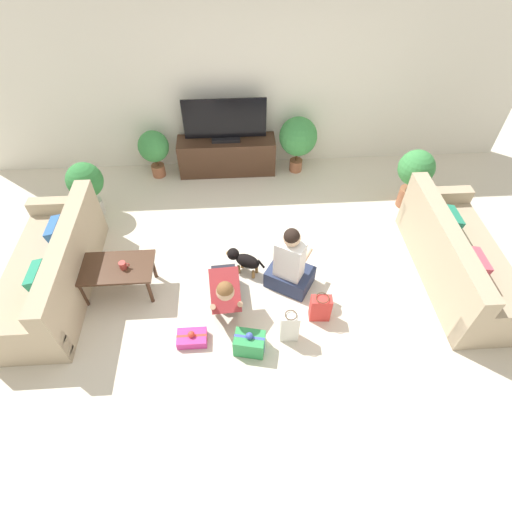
{
  "coord_description": "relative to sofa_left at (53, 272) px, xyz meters",
  "views": [
    {
      "loc": [
        -0.22,
        -3.11,
        3.88
      ],
      "look_at": [
        -0.02,
        0.02,
        0.45
      ],
      "focal_mm": 28.0,
      "sensor_mm": 36.0,
      "label": 1
    }
  ],
  "objects": [
    {
      "name": "sofa_left",
      "position": [
        0.0,
        0.0,
        0.0
      ],
      "size": [
        0.86,
        2.07,
        0.84
      ],
      "rotation": [
        0.0,
        0.0,
        -1.57
      ],
      "color": "tan",
      "rests_on": "ground_plane"
    },
    {
      "name": "dog",
      "position": [
        2.25,
        0.13,
        -0.08
      ],
      "size": [
        0.47,
        0.31,
        0.33
      ],
      "rotation": [
        0.0,
        0.0,
        4.22
      ],
      "color": "black",
      "rests_on": "ground_plane"
    },
    {
      "name": "wall_back",
      "position": [
        2.42,
        2.58,
        1.0
      ],
      "size": [
        8.4,
        0.06,
        2.6
      ],
      "color": "white",
      "rests_on": "ground_plane"
    },
    {
      "name": "tv",
      "position": [
        2.08,
        2.3,
        0.56
      ],
      "size": [
        1.23,
        0.2,
        0.66
      ],
      "color": "black",
      "rests_on": "tv_console"
    },
    {
      "name": "gift_box_a",
      "position": [
        2.26,
        -0.99,
        -0.17
      ],
      "size": [
        0.36,
        0.28,
        0.31
      ],
      "rotation": [
        0.0,
        0.0,
        -0.22
      ],
      "color": "#2D934C",
      "rests_on": "ground_plane"
    },
    {
      "name": "person_sitting",
      "position": [
        2.79,
        -0.12,
        0.05
      ],
      "size": [
        0.65,
        0.62,
        0.96
      ],
      "rotation": [
        0.0,
        0.0,
        2.59
      ],
      "color": "#283351",
      "rests_on": "ground_plane"
    },
    {
      "name": "tv_console",
      "position": [
        2.08,
        2.3,
        -0.01
      ],
      "size": [
        1.51,
        0.42,
        0.57
      ],
      "color": "#472D1E",
      "rests_on": "ground_plane"
    },
    {
      "name": "potted_plant_corner_right",
      "position": [
        4.68,
        1.28,
        0.29
      ],
      "size": [
        0.5,
        0.5,
        0.9
      ],
      "color": "#A36042",
      "rests_on": "ground_plane"
    },
    {
      "name": "potted_plant_corner_left",
      "position": [
        0.15,
        1.39,
        0.23
      ],
      "size": [
        0.49,
        0.49,
        0.82
      ],
      "color": "beige",
      "rests_on": "ground_plane"
    },
    {
      "name": "potted_plant_back_right",
      "position": [
        3.18,
        2.25,
        0.29
      ],
      "size": [
        0.58,
        0.58,
        0.91
      ],
      "color": "#A36042",
      "rests_on": "ground_plane"
    },
    {
      "name": "coffee_table",
      "position": [
        0.76,
        -0.08,
        0.08
      ],
      "size": [
        0.88,
        0.5,
        0.43
      ],
      "color": "#472D1E",
      "rests_on": "ground_plane"
    },
    {
      "name": "gift_bag_b",
      "position": [
        2.7,
        -0.87,
        -0.09
      ],
      "size": [
        0.2,
        0.13,
        0.44
      ],
      "rotation": [
        0.0,
        0.0,
        -0.05
      ],
      "color": "white",
      "rests_on": "ground_plane"
    },
    {
      "name": "sofa_right",
      "position": [
        4.83,
        -0.11,
        0.0
      ],
      "size": [
        0.86,
        2.07,
        0.84
      ],
      "rotation": [
        0.0,
        0.0,
        1.57
      ],
      "color": "tan",
      "rests_on": "ground_plane"
    },
    {
      "name": "gift_bag_a",
      "position": [
        3.08,
        -0.62,
        -0.12
      ],
      "size": [
        0.24,
        0.16,
        0.37
      ],
      "rotation": [
        0.0,
        0.0,
        -0.07
      ],
      "color": "red",
      "rests_on": "ground_plane"
    },
    {
      "name": "ground_plane",
      "position": [
        2.42,
        -0.05,
        -0.3
      ],
      "size": [
        16.0,
        16.0,
        0.0
      ],
      "primitive_type": "plane",
      "color": "beige"
    },
    {
      "name": "person_kneeling",
      "position": [
        2.02,
        -0.41,
        0.04
      ],
      "size": [
        0.36,
        0.8,
        0.77
      ],
      "rotation": [
        0.0,
        0.0,
        0.06
      ],
      "color": "#23232D",
      "rests_on": "ground_plane"
    },
    {
      "name": "mug",
      "position": [
        0.87,
        -0.1,
        0.18
      ],
      "size": [
        0.12,
        0.08,
        0.09
      ],
      "color": "#B23D38",
      "rests_on": "coffee_table"
    },
    {
      "name": "potted_plant_back_left",
      "position": [
        0.97,
        2.25,
        0.2
      ],
      "size": [
        0.47,
        0.47,
        0.76
      ],
      "color": "#A36042",
      "rests_on": "ground_plane"
    },
    {
      "name": "gift_box_b",
      "position": [
        1.64,
        -0.85,
        -0.24
      ],
      "size": [
        0.33,
        0.22,
        0.17
      ],
      "rotation": [
        0.0,
        0.0,
        -0.0
      ],
      "color": "#CC3389",
      "rests_on": "ground_plane"
    }
  ]
}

